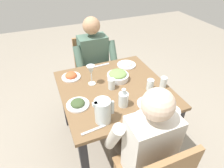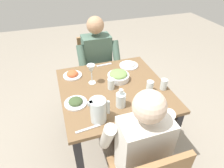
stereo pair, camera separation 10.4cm
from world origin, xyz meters
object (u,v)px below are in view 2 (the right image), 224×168
at_px(oil_carafe, 121,100).
at_px(water_pitcher, 98,110).
at_px(plate_yoghurt, 129,65).
at_px(water_glass_by_pitcher, 164,84).
at_px(diner_near, 136,144).
at_px(wine_glass, 91,70).
at_px(chair_far, 96,67).
at_px(water_glass_far_right, 150,86).
at_px(plate_beans, 146,105).
at_px(salad_bowl, 118,76).
at_px(plate_rice_curry, 72,74).
at_px(dining_table, 114,97).
at_px(plate_dolmas, 76,102).
at_px(diner_far, 99,65).
at_px(water_glass_center, 111,84).

bearing_deg(oil_carafe, water_pitcher, -155.62).
relative_size(plate_yoghurt, water_glass_by_pitcher, 1.97).
relative_size(diner_near, wine_glass, 6.09).
xyz_separation_m(chair_far, water_glass_far_right, (0.28, -0.92, 0.28)).
xyz_separation_m(plate_beans, water_glass_by_pitcher, (0.25, 0.16, 0.04)).
relative_size(chair_far, oil_carafe, 5.46).
xyz_separation_m(salad_bowl, wine_glass, (-0.25, 0.02, 0.10)).
bearing_deg(plate_rice_curry, salad_bowl, -25.40).
bearing_deg(dining_table, plate_dolmas, -163.49).
xyz_separation_m(diner_far, water_pitcher, (-0.24, -0.91, 0.17)).
bearing_deg(plate_dolmas, wine_glass, 51.34).
bearing_deg(water_glass_far_right, oil_carafe, -161.89).
xyz_separation_m(water_pitcher, wine_glass, (0.06, 0.48, 0.05)).
height_order(diner_far, plate_dolmas, diner_far).
height_order(plate_yoghurt, water_glass_center, water_glass_center).
height_order(water_glass_far_right, water_glass_by_pitcher, water_glass_far_right).
relative_size(diner_near, water_glass_by_pitcher, 11.76).
distance_m(water_pitcher, water_glass_far_right, 0.56).
distance_m(dining_table, wine_glass, 0.34).
height_order(plate_beans, wine_glass, wine_glass).
distance_m(salad_bowl, plate_dolmas, 0.50).
relative_size(water_pitcher, plate_beans, 1.04).
bearing_deg(dining_table, water_pitcher, -124.26).
bearing_deg(water_glass_far_right, water_glass_center, 155.33).
height_order(diner_far, salad_bowl, diner_far).
height_order(salad_bowl, plate_dolmas, salad_bowl).
height_order(chair_far, diner_far, diner_far).
xyz_separation_m(dining_table, diner_far, (0.01, 0.57, 0.04)).
bearing_deg(plate_dolmas, dining_table, 16.51).
relative_size(dining_table, chair_far, 1.07).
bearing_deg(water_glass_center, diner_far, 86.32).
bearing_deg(plate_yoghurt, water_pitcher, -127.63).
bearing_deg(diner_near, oil_carafe, 89.93).
relative_size(chair_far, salad_bowl, 4.30).
xyz_separation_m(water_pitcher, oil_carafe, (0.21, 0.09, -0.04)).
relative_size(plate_rice_curry, oil_carafe, 1.12).
bearing_deg(plate_rice_curry, water_glass_by_pitcher, -31.74).
height_order(chair_far, water_glass_center, chair_far).
distance_m(plate_rice_curry, water_glass_by_pitcher, 0.88).
bearing_deg(water_pitcher, plate_rice_curry, 98.62).
relative_size(water_glass_by_pitcher, water_glass_center, 1.01).
bearing_deg(chair_far, water_pitcher, -102.20).
bearing_deg(plate_beans, salad_bowl, 101.51).
xyz_separation_m(dining_table, water_glass_center, (-0.03, -0.00, 0.16)).
bearing_deg(diner_near, plate_dolmas, 126.39).
distance_m(plate_dolmas, water_glass_center, 0.36).
relative_size(plate_rice_curry, water_glass_center, 1.83).
bearing_deg(plate_dolmas, oil_carafe, -21.74).
height_order(salad_bowl, wine_glass, wine_glass).
distance_m(plate_beans, plate_yoghurt, 0.64).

